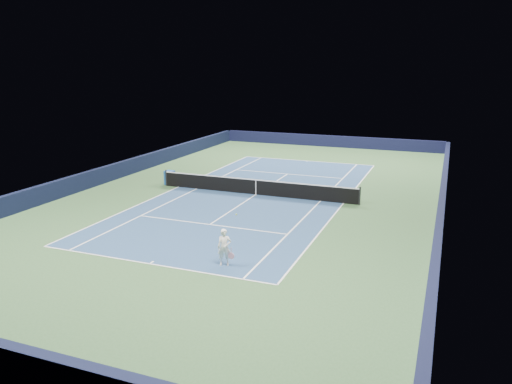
% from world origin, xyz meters
% --- Properties ---
extents(ground, '(40.00, 40.00, 0.00)m').
position_xyz_m(ground, '(0.00, 0.00, 0.00)').
color(ground, '#31532D').
rests_on(ground, ground).
extents(wall_far, '(22.00, 0.35, 1.10)m').
position_xyz_m(wall_far, '(0.00, 19.82, 0.55)').
color(wall_far, black).
rests_on(wall_far, ground).
extents(wall_right, '(0.35, 40.00, 1.10)m').
position_xyz_m(wall_right, '(10.82, 0.00, 0.55)').
color(wall_right, black).
rests_on(wall_right, ground).
extents(wall_left, '(0.35, 40.00, 1.10)m').
position_xyz_m(wall_left, '(-10.82, 0.00, 0.55)').
color(wall_left, black).
rests_on(wall_left, ground).
extents(court_surface, '(10.97, 23.77, 0.01)m').
position_xyz_m(court_surface, '(0.00, 0.00, 0.00)').
color(court_surface, navy).
rests_on(court_surface, ground).
extents(baseline_far, '(10.97, 0.08, 0.00)m').
position_xyz_m(baseline_far, '(0.00, 11.88, 0.01)').
color(baseline_far, white).
rests_on(baseline_far, ground).
extents(baseline_near, '(10.97, 0.08, 0.00)m').
position_xyz_m(baseline_near, '(0.00, -11.88, 0.01)').
color(baseline_near, white).
rests_on(baseline_near, ground).
extents(sideline_doubles_right, '(0.08, 23.77, 0.00)m').
position_xyz_m(sideline_doubles_right, '(5.49, 0.00, 0.01)').
color(sideline_doubles_right, white).
rests_on(sideline_doubles_right, ground).
extents(sideline_doubles_left, '(0.08, 23.77, 0.00)m').
position_xyz_m(sideline_doubles_left, '(-5.49, 0.00, 0.01)').
color(sideline_doubles_left, white).
rests_on(sideline_doubles_left, ground).
extents(sideline_singles_right, '(0.08, 23.77, 0.00)m').
position_xyz_m(sideline_singles_right, '(4.12, 0.00, 0.01)').
color(sideline_singles_right, white).
rests_on(sideline_singles_right, ground).
extents(sideline_singles_left, '(0.08, 23.77, 0.00)m').
position_xyz_m(sideline_singles_left, '(-4.12, 0.00, 0.01)').
color(sideline_singles_left, white).
rests_on(sideline_singles_left, ground).
extents(service_line_far, '(8.23, 0.08, 0.00)m').
position_xyz_m(service_line_far, '(0.00, 6.40, 0.01)').
color(service_line_far, white).
rests_on(service_line_far, ground).
extents(service_line_near, '(8.23, 0.08, 0.00)m').
position_xyz_m(service_line_near, '(0.00, -6.40, 0.01)').
color(service_line_near, white).
rests_on(service_line_near, ground).
extents(center_service_line, '(0.08, 12.80, 0.00)m').
position_xyz_m(center_service_line, '(0.00, 0.00, 0.01)').
color(center_service_line, white).
rests_on(center_service_line, ground).
extents(center_mark_far, '(0.08, 0.30, 0.00)m').
position_xyz_m(center_mark_far, '(0.00, 11.73, 0.01)').
color(center_mark_far, white).
rests_on(center_mark_far, ground).
extents(center_mark_near, '(0.08, 0.30, 0.00)m').
position_xyz_m(center_mark_near, '(0.00, -11.73, 0.01)').
color(center_mark_near, white).
rests_on(center_mark_near, ground).
extents(tennis_net, '(12.90, 0.10, 1.07)m').
position_xyz_m(tennis_net, '(0.00, 0.00, 0.50)').
color(tennis_net, black).
rests_on(tennis_net, ground).
extents(sponsor_cube, '(0.65, 0.59, 0.94)m').
position_xyz_m(sponsor_cube, '(-6.40, 0.42, 0.47)').
color(sponsor_cube, '#1C55AD').
rests_on(sponsor_cube, ground).
extents(tennis_player, '(0.78, 1.30, 1.89)m').
position_xyz_m(tennis_player, '(2.89, -10.87, 0.76)').
color(tennis_player, white).
rests_on(tennis_player, ground).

